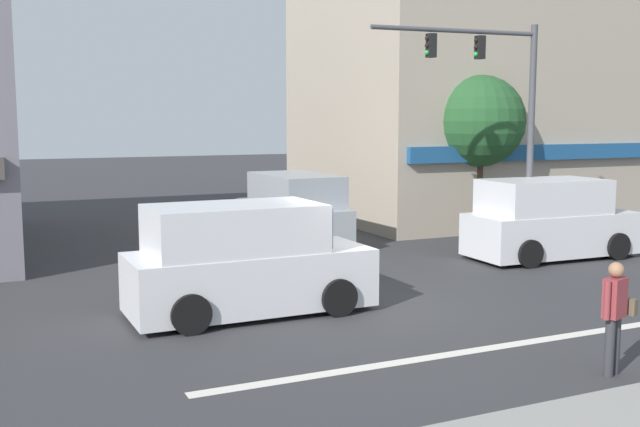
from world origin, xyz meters
TOP-DOWN VIEW (x-y plane):
  - ground_plane at (0.00, 0.00)m, footprint 120.00×120.00m
  - lane_marking_stripe at (0.00, -3.50)m, footprint 9.00×0.24m
  - building_right_corner at (10.66, 10.81)m, footprint 12.07×9.05m
  - street_tree at (7.66, 6.51)m, footprint 2.91×2.91m
  - traffic_light_mast at (5.93, 3.25)m, footprint 4.88×0.51m
  - van_crossing_leftbound at (-2.36, 0.22)m, footprint 4.62×2.07m
  - van_approaching_near at (6.87, 2.30)m, footprint 4.66×2.16m
  - van_crossing_center at (1.46, 7.01)m, footprint 2.09×4.62m
  - pedestrian_foreground_with_bag at (1.36, -5.27)m, footprint 0.69×0.38m

SIDE VIEW (x-z plane):
  - ground_plane at x=0.00m, z-range 0.00..0.00m
  - lane_marking_stripe at x=0.00m, z-range 0.00..0.01m
  - pedestrian_foreground_with_bag at x=1.36m, z-range 0.12..1.79m
  - van_crossing_leftbound at x=-2.36m, z-range -0.05..2.06m
  - van_approaching_near at x=6.87m, z-range -0.05..2.06m
  - van_crossing_center at x=1.46m, z-range -0.05..2.06m
  - street_tree at x=7.66m, z-range 1.06..6.14m
  - traffic_light_mast at x=5.93m, z-range 1.08..7.28m
  - building_right_corner at x=10.66m, z-range 0.00..9.72m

